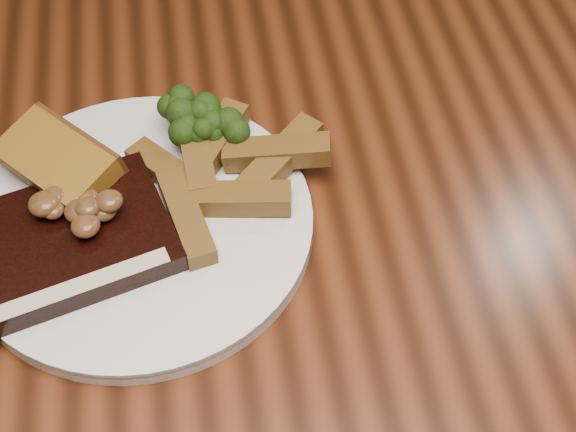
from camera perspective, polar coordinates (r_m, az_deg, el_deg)
name	(u,v)px	position (r m, az deg, el deg)	size (l,w,h in m)	color
dining_table	(288,305)	(0.73, -0.01, -6.34)	(1.60, 0.90, 0.75)	#4D220F
chair_far	(304,68)	(1.24, 1.12, 10.47)	(0.40, 0.40, 0.84)	black
plate	(140,225)	(0.67, -10.45, -0.63)	(0.28, 0.28, 0.01)	silver
steak	(71,241)	(0.65, -15.20, -1.75)	(0.15, 0.12, 0.02)	black
steak_bone	(71,299)	(0.62, -15.20, -5.74)	(0.16, 0.01, 0.02)	#BAAF90
mushroom_pile	(76,209)	(0.64, -14.83, 0.51)	(0.07, 0.07, 0.03)	brown
garlic_bread	(61,177)	(0.70, -15.83, 2.72)	(0.10, 0.05, 0.02)	#9A681C
potato_wedges	(231,184)	(0.66, -4.06, 2.31)	(0.12, 0.12, 0.02)	brown
broccoli_cluster	(200,122)	(0.70, -6.27, 6.69)	(0.07, 0.07, 0.04)	#20370C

